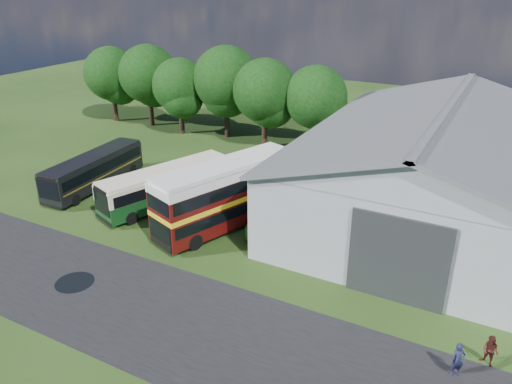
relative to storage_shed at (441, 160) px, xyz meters
The scene contains 18 objects.
ground 22.31m from the storage_shed, 133.18° to the right, with size 120.00×120.00×0.00m, color #1B3210.
asphalt_road 22.84m from the storage_shed, 122.30° to the right, with size 60.00×8.00×0.02m, color black.
puddle 25.50m from the storage_shed, 130.99° to the right, with size 2.20×2.20×0.01m, color black.
storage_shed is the anchor object (origin of this frame).
tree_far_left 38.86m from the storage_shed, 168.09° to the left, with size 6.12×6.12×8.64m.
tree_left_a 34.12m from the storage_shed, 165.53° to the left, with size 6.46×6.46×9.12m.
tree_left_b 29.01m from the storage_shed, 164.98° to the left, with size 5.78×5.78×8.16m.
tree_mid 24.71m from the storage_shed, 159.03° to the left, with size 6.80×6.80×9.60m.
tree_right_a 19.68m from the storage_shed, 156.53° to the left, with size 6.26×6.26×8.83m.
tree_right_b 15.65m from the storage_shed, 146.47° to the left, with size 5.98×5.98×8.45m.
shrub_front 14.33m from the storage_shed, 133.27° to the right, with size 1.70×1.70×1.70m, color #194714.
shrub_mid 13.02m from the storage_shed, 139.65° to the right, with size 1.60×1.60×1.60m, color #194714.
shrub_back 11.90m from the storage_shed, 147.52° to the right, with size 1.80×1.80×1.80m, color #194714.
bus_green_single 20.05m from the storage_shed, 156.46° to the right, with size 5.85×10.79×2.92m.
bus_maroon_double 15.32m from the storage_shed, 144.78° to the right, with size 6.26×11.13×4.66m.
bus_dark_single 26.91m from the storage_shed, 162.61° to the right, with size 2.98×10.07×2.74m.
visitor_a 17.03m from the storage_shed, 76.78° to the right, with size 0.61×0.40×1.67m, color #1A1D3A.
visitor_b 16.09m from the storage_shed, 71.39° to the right, with size 0.75×0.58×1.54m, color #401914.
Camera 1 is at (18.98, -19.31, 16.36)m, focal length 35.00 mm.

